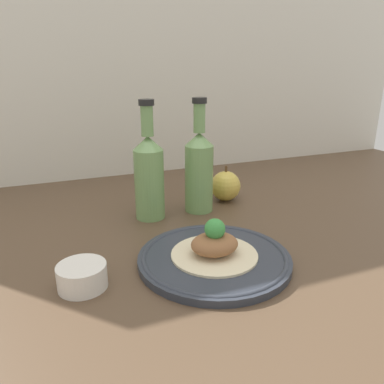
# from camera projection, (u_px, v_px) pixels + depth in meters

# --- Properties ---
(ground_plane) EXTENTS (1.80, 1.10, 0.04)m
(ground_plane) POSITION_uv_depth(u_px,v_px,m) (235.00, 248.00, 0.73)
(ground_plane) COLOR brown
(wall_backsplash) EXTENTS (1.80, 0.03, 0.80)m
(wall_backsplash) POSITION_uv_depth(u_px,v_px,m) (152.00, 34.00, 1.06)
(wall_backsplash) COLOR silver
(wall_backsplash) RESTS_ON ground_plane
(plate) EXTENTS (0.26, 0.26, 0.02)m
(plate) POSITION_uv_depth(u_px,v_px,m) (214.00, 258.00, 0.64)
(plate) COLOR #2D333D
(plate) RESTS_ON ground_plane
(plated_food) EXTENTS (0.15, 0.15, 0.07)m
(plated_food) POSITION_uv_depth(u_px,v_px,m) (215.00, 245.00, 0.63)
(plated_food) COLOR beige
(plated_food) RESTS_ON plate
(cider_bottle_left) EXTENTS (0.06, 0.06, 0.25)m
(cider_bottle_left) POSITION_uv_depth(u_px,v_px,m) (149.00, 174.00, 0.79)
(cider_bottle_left) COLOR #729E5B
(cider_bottle_left) RESTS_ON ground_plane
(cider_bottle_right) EXTENTS (0.06, 0.06, 0.25)m
(cider_bottle_right) POSITION_uv_depth(u_px,v_px,m) (199.00, 169.00, 0.84)
(cider_bottle_right) COLOR #729E5B
(cider_bottle_right) RESTS_ON ground_plane
(apple) EXTENTS (0.07, 0.07, 0.09)m
(apple) POSITION_uv_depth(u_px,v_px,m) (226.00, 186.00, 0.92)
(apple) COLOR gold
(apple) RESTS_ON ground_plane
(dipping_bowl) EXTENTS (0.07, 0.07, 0.04)m
(dipping_bowl) POSITION_uv_depth(u_px,v_px,m) (82.00, 276.00, 0.56)
(dipping_bowl) COLOR silver
(dipping_bowl) RESTS_ON ground_plane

